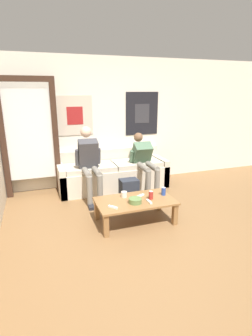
{
  "coord_description": "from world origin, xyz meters",
  "views": [
    {
      "loc": [
        -1.33,
        -2.63,
        1.91
      ],
      "look_at": [
        0.02,
        1.27,
        0.68
      ],
      "focal_mm": 28.0,
      "sensor_mm": 36.0,
      "label": 1
    }
  ],
  "objects_px": {
    "drink_can_red": "(151,195)",
    "game_controller_far_center": "(113,207)",
    "couch": "(113,174)",
    "person_seated_teen": "(144,160)",
    "drink_can_blue": "(164,191)",
    "game_controller_near_right": "(149,202)",
    "coffee_table": "(135,203)",
    "backpack": "(129,191)",
    "ceramic_bowl": "(135,200)",
    "game_controller_near_left": "(140,196)",
    "person_seated_adult": "(89,160)",
    "pillar_candle": "(124,194)"
  },
  "relations": [
    {
      "from": "drink_can_blue",
      "to": "drink_can_red",
      "type": "height_order",
      "value": "same"
    },
    {
      "from": "couch",
      "to": "drink_can_red",
      "type": "bearing_deg",
      "value": -85.04
    },
    {
      "from": "person_seated_teen",
      "to": "game_controller_far_center",
      "type": "height_order",
      "value": "person_seated_teen"
    },
    {
      "from": "coffee_table",
      "to": "backpack",
      "type": "relative_size",
      "value": 2.76
    },
    {
      "from": "pillar_candle",
      "to": "game_controller_far_center",
      "type": "height_order",
      "value": "pillar_candle"
    },
    {
      "from": "person_seated_adult",
      "to": "game_controller_near_right",
      "type": "distance_m",
      "value": 1.47
    },
    {
      "from": "pillar_candle",
      "to": "drink_can_red",
      "type": "distance_m",
      "value": 0.41
    },
    {
      "from": "coffee_table",
      "to": "drink_can_blue",
      "type": "distance_m",
      "value": 0.5
    },
    {
      "from": "coffee_table",
      "to": "couch",
      "type": "bearing_deg",
      "value": 86.23
    },
    {
      "from": "person_seated_teen",
      "to": "drink_can_red",
      "type": "relative_size",
      "value": 8.9
    },
    {
      "from": "game_controller_near_left",
      "to": "drink_can_blue",
      "type": "bearing_deg",
      "value": -10.11
    },
    {
      "from": "coffee_table",
      "to": "person_seated_teen",
      "type": "relative_size",
      "value": 1.05
    },
    {
      "from": "game_controller_near_left",
      "to": "pillar_candle",
      "type": "bearing_deg",
      "value": 167.09
    },
    {
      "from": "game_controller_near_left",
      "to": "game_controller_far_center",
      "type": "bearing_deg",
      "value": -153.83
    },
    {
      "from": "person_seated_adult",
      "to": "pillar_candle",
      "type": "height_order",
      "value": "person_seated_adult"
    },
    {
      "from": "person_seated_adult",
      "to": "backpack",
      "type": "distance_m",
      "value": 0.9
    },
    {
      "from": "couch",
      "to": "person_seated_teen",
      "type": "relative_size",
      "value": 1.96
    },
    {
      "from": "game_controller_far_center",
      "to": "ceramic_bowl",
      "type": "bearing_deg",
      "value": 8.2
    },
    {
      "from": "coffee_table",
      "to": "person_seated_adult",
      "type": "bearing_deg",
      "value": 110.93
    },
    {
      "from": "coffee_table",
      "to": "backpack",
      "type": "xyz_separation_m",
      "value": [
        0.16,
        0.71,
        -0.1
      ]
    },
    {
      "from": "couch",
      "to": "person_seated_teen",
      "type": "xyz_separation_m",
      "value": [
        0.53,
        -0.36,
        0.34
      ]
    },
    {
      "from": "couch",
      "to": "ceramic_bowl",
      "type": "bearing_deg",
      "value": -94.91
    },
    {
      "from": "couch",
      "to": "person_seated_teen",
      "type": "bearing_deg",
      "value": -34.39
    },
    {
      "from": "coffee_table",
      "to": "drink_can_blue",
      "type": "relative_size",
      "value": 9.32
    },
    {
      "from": "game_controller_near_right",
      "to": "drink_can_blue",
      "type": "bearing_deg",
      "value": 29.76
    },
    {
      "from": "game_controller_near_right",
      "to": "drink_can_red",
      "type": "bearing_deg",
      "value": 55.06
    },
    {
      "from": "backpack",
      "to": "ceramic_bowl",
      "type": "xyz_separation_m",
      "value": [
        -0.2,
        -0.81,
        0.19
      ]
    },
    {
      "from": "backpack",
      "to": "game_controller_far_center",
      "type": "relative_size",
      "value": 3.13
    },
    {
      "from": "person_seated_adult",
      "to": "drink_can_blue",
      "type": "xyz_separation_m",
      "value": [
        0.92,
        -1.11,
        -0.29
      ]
    },
    {
      "from": "person_seated_adult",
      "to": "backpack",
      "type": "relative_size",
      "value": 3.07
    },
    {
      "from": "pillar_candle",
      "to": "game_controller_far_center",
      "type": "bearing_deg",
      "value": -130.93
    },
    {
      "from": "couch",
      "to": "pillar_candle",
      "type": "distance_m",
      "value": 1.37
    },
    {
      "from": "person_seated_adult",
      "to": "person_seated_teen",
      "type": "distance_m",
      "value": 1.07
    },
    {
      "from": "game_controller_far_center",
      "to": "game_controller_near_right",
      "type": "bearing_deg",
      "value": 0.48
    },
    {
      "from": "game_controller_near_left",
      "to": "game_controller_near_right",
      "type": "distance_m",
      "value": 0.25
    },
    {
      "from": "couch",
      "to": "person_seated_teen",
      "type": "height_order",
      "value": "person_seated_teen"
    },
    {
      "from": "coffee_table",
      "to": "game_controller_near_right",
      "type": "distance_m",
      "value": 0.22
    },
    {
      "from": "couch",
      "to": "drink_can_red",
      "type": "distance_m",
      "value": 1.56
    },
    {
      "from": "drink_can_blue",
      "to": "game_controller_near_left",
      "type": "xyz_separation_m",
      "value": [
        -0.36,
        0.06,
        -0.05
      ]
    },
    {
      "from": "couch",
      "to": "game_controller_near_right",
      "type": "xyz_separation_m",
      "value": [
        0.06,
        -1.65,
        0.08
      ]
    },
    {
      "from": "coffee_table",
      "to": "person_seated_adult",
      "type": "height_order",
      "value": "person_seated_adult"
    },
    {
      "from": "person_seated_teen",
      "to": "ceramic_bowl",
      "type": "relative_size",
      "value": 5.7
    },
    {
      "from": "drink_can_red",
      "to": "game_controller_far_center",
      "type": "distance_m",
      "value": 0.63
    },
    {
      "from": "game_controller_near_left",
      "to": "game_controller_near_right",
      "type": "height_order",
      "value": "same"
    },
    {
      "from": "ceramic_bowl",
      "to": "backpack",
      "type": "bearing_deg",
      "value": 76.11
    },
    {
      "from": "drink_can_blue",
      "to": "game_controller_near_right",
      "type": "height_order",
      "value": "drink_can_blue"
    },
    {
      "from": "person_seated_adult",
      "to": "game_controller_far_center",
      "type": "bearing_deg",
      "value": -87.78
    },
    {
      "from": "game_controller_far_center",
      "to": "coffee_table",
      "type": "bearing_deg",
      "value": 20.81
    },
    {
      "from": "drink_can_red",
      "to": "game_controller_near_right",
      "type": "height_order",
      "value": "drink_can_red"
    },
    {
      "from": "drink_can_red",
      "to": "game_controller_near_left",
      "type": "bearing_deg",
      "value": 126.93
    }
  ]
}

